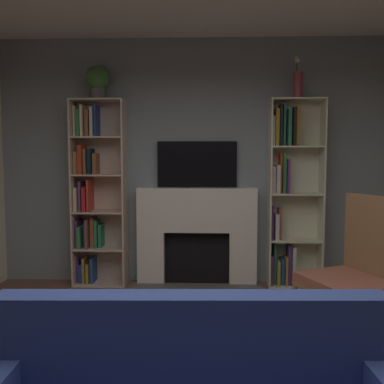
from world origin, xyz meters
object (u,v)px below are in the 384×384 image
tv (197,164)px  vase_with_flowers (298,84)px  bookshelf_left (94,193)px  armchair (358,270)px  potted_plant (98,81)px  bookshelf_right (289,194)px  fireplace (197,234)px

tv → vase_with_flowers: bearing=-6.0°
vase_with_flowers → bookshelf_left: bearing=179.2°
tv → armchair: tv is taller
potted_plant → vase_with_flowers: size_ratio=0.82×
bookshelf_right → vase_with_flowers: vase_with_flowers is taller
bookshelf_left → vase_with_flowers: (2.35, -0.03, 1.24)m
bookshelf_right → potted_plant: 2.56m
bookshelf_left → armchair: bookshelf_left is taller
armchair → fireplace: bearing=132.8°
bookshelf_right → armchair: bearing=-78.7°
tv → vase_with_flowers: (1.14, -0.12, 0.91)m
fireplace → bookshelf_left: bearing=-179.8°
fireplace → tv: size_ratio=1.60×
potted_plant → armchair: 3.40m
tv → vase_with_flowers: vase_with_flowers is taller
bookshelf_right → vase_with_flowers: size_ratio=4.64×
fireplace → tv: 0.82m
vase_with_flowers → fireplace: bearing=178.0°
tv → vase_with_flowers: 1.46m
fireplace → tv: (0.00, 0.08, 0.82)m
fireplace → potted_plant: bearing=-178.0°
bookshelf_left → bookshelf_right: same height
bookshelf_right → potted_plant: potted_plant is taller
armchair → tv: bearing=131.3°
potted_plant → vase_with_flowers: (2.28, -0.00, -0.05)m
tv → bookshelf_left: (-1.21, -0.09, -0.34)m
tv → bookshelf_left: size_ratio=0.43×
bookshelf_left → fireplace: bearing=0.2°
fireplace → bookshelf_left: size_ratio=0.69×
potted_plant → armchair: bearing=-29.8°
potted_plant → armchair: size_ratio=0.32×
potted_plant → vase_with_flowers: 2.28m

